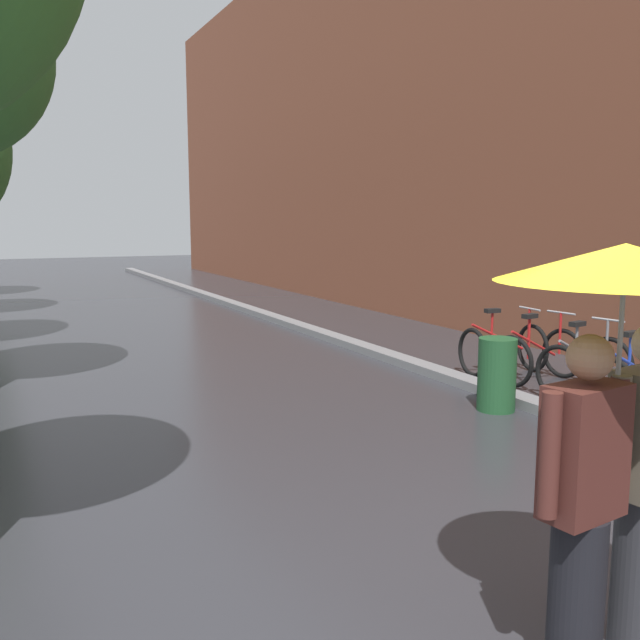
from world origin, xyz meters
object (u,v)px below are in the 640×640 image
parked_bicycle_0 (639,380)px  parked_bicycle_3 (503,348)px  parked_bicycle_1 (585,366)px  couple_under_umbrella (619,384)px  litter_bin (497,374)px  parked_bicycle_2 (538,355)px

parked_bicycle_0 → parked_bicycle_3: size_ratio=0.98×
parked_bicycle_1 → couple_under_umbrella: 5.73m
parked_bicycle_1 → couple_under_umbrella: bearing=-136.0°
parked_bicycle_3 → couple_under_umbrella: bearing=-126.6°
litter_bin → parked_bicycle_0: bearing=-28.5°
couple_under_umbrella → litter_bin: (2.59, 3.86, -1.01)m
couple_under_umbrella → parked_bicycle_2: bearing=49.4°
parked_bicycle_0 → parked_bicycle_1: 0.83m
parked_bicycle_1 → couple_under_umbrella: size_ratio=0.56×
parked_bicycle_3 → litter_bin: (-1.35, -1.44, 0.05)m
parked_bicycle_2 → couple_under_umbrella: 6.27m
parked_bicycle_1 → parked_bicycle_2: 0.78m
parked_bicycle_2 → parked_bicycle_3: size_ratio=1.01×
parked_bicycle_1 → litter_bin: size_ratio=1.37×
parked_bicycle_0 → couple_under_umbrella: couple_under_umbrella is taller
parked_bicycle_3 → parked_bicycle_0: bearing=-87.9°
parked_bicycle_3 → litter_bin: parked_bicycle_3 is taller
parked_bicycle_1 → litter_bin: 1.47m
parked_bicycle_0 → couple_under_umbrella: 5.17m
parked_bicycle_3 → litter_bin: size_ratio=1.34×
parked_bicycle_3 → couple_under_umbrella: size_ratio=0.55×
parked_bicycle_2 → litter_bin: bearing=-149.7°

